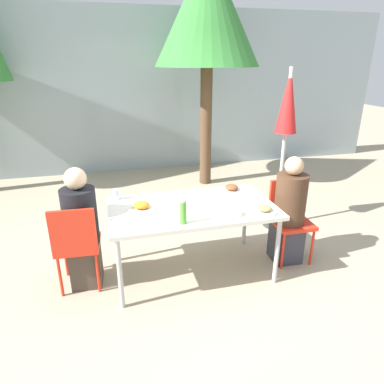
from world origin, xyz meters
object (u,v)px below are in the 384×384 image
(chair_left, at_px, (76,241))
(person_right, at_px, (289,213))
(person_left, at_px, (82,231))
(bottle, at_px, (183,212))
(drinking_cup, at_px, (116,194))
(salad_bowl, at_px, (234,212))
(chair_right, at_px, (289,213))
(tree_behind_right, at_px, (208,11))
(closed_umbrella, at_px, (287,118))

(chair_left, distance_m, person_right, 2.18)
(person_left, distance_m, bottle, 1.02)
(chair_left, height_order, drinking_cup, chair_left)
(salad_bowl, bearing_deg, chair_right, 22.53)
(person_left, xyz_separation_m, bottle, (0.89, -0.41, 0.28))
(chair_right, relative_size, drinking_cup, 8.29)
(bottle, distance_m, salad_bowl, 0.51)
(chair_right, bearing_deg, tree_behind_right, -84.00)
(drinking_cup, height_order, salad_bowl, drinking_cup)
(closed_umbrella, bearing_deg, person_right, -111.46)
(chair_left, xyz_separation_m, person_right, (2.18, -0.02, 0.04))
(drinking_cup, relative_size, salad_bowl, 0.64)
(chair_right, distance_m, tree_behind_right, 3.46)
(drinking_cup, relative_size, tree_behind_right, 0.03)
(chair_left, relative_size, drinking_cup, 8.29)
(salad_bowl, bearing_deg, drinking_cup, 148.02)
(person_left, xyz_separation_m, salad_bowl, (1.39, -0.34, 0.20))
(tree_behind_right, bearing_deg, drinking_cup, -125.65)
(chair_right, distance_m, salad_bowl, 0.89)
(bottle, bearing_deg, tree_behind_right, 69.92)
(closed_umbrella, bearing_deg, tree_behind_right, 103.39)
(person_left, xyz_separation_m, chair_right, (2.18, -0.02, -0.06))
(chair_right, relative_size, tree_behind_right, 0.24)
(chair_left, bearing_deg, closed_umbrella, 20.57)
(bottle, bearing_deg, person_left, 155.55)
(chair_right, distance_m, person_right, 0.10)
(chair_right, height_order, closed_umbrella, closed_umbrella)
(chair_right, distance_m, bottle, 1.38)
(bottle, bearing_deg, chair_left, 160.85)
(closed_umbrella, distance_m, bottle, 1.99)
(tree_behind_right, bearing_deg, bottle, -110.08)
(person_right, relative_size, salad_bowl, 7.16)
(person_right, distance_m, bottle, 1.30)
(person_right, height_order, bottle, person_right)
(chair_left, distance_m, person_left, 0.11)
(salad_bowl, bearing_deg, closed_umbrella, 44.93)
(chair_left, height_order, chair_right, same)
(closed_umbrella, height_order, salad_bowl, closed_umbrella)
(chair_left, relative_size, person_right, 0.74)
(closed_umbrella, bearing_deg, person_left, -163.98)
(person_right, relative_size, drinking_cup, 11.18)
(person_right, height_order, salad_bowl, person_right)
(chair_right, height_order, bottle, bottle)
(closed_umbrella, bearing_deg, drinking_cup, -169.37)
(chair_right, xyz_separation_m, person_right, (-0.05, -0.08, 0.04))
(person_left, bearing_deg, chair_left, -122.02)
(chair_right, xyz_separation_m, salad_bowl, (-0.78, -0.32, 0.26))
(person_right, bearing_deg, chair_left, 1.38)
(person_left, relative_size, salad_bowl, 7.27)
(salad_bowl, bearing_deg, person_left, 166.25)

